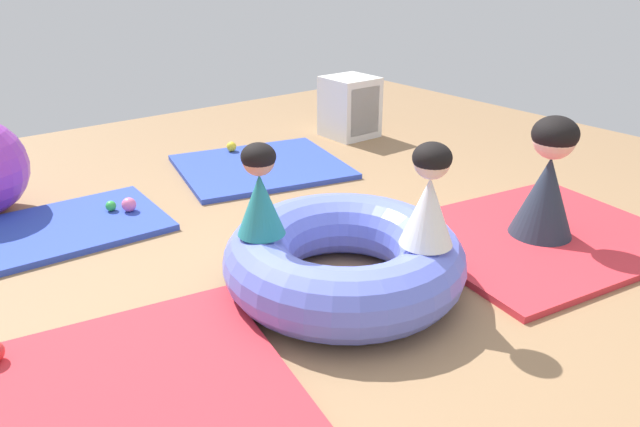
{
  "coord_description": "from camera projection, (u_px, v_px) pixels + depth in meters",
  "views": [
    {
      "loc": [
        -1.8,
        -2.08,
        1.61
      ],
      "look_at": [
        -0.04,
        0.17,
        0.36
      ],
      "focal_mm": 33.45,
      "sensor_mm": 36.0,
      "label": 1
    }
  ],
  "objects": [
    {
      "name": "ground_plane",
      "position": [
        346.0,
        283.0,
        3.16
      ],
      "size": [
        8.0,
        8.0,
        0.0
      ],
      "primitive_type": "plane",
      "color": "#93704C"
    },
    {
      "name": "gym_mat_far_left",
      "position": [
        261.0,
        167.0,
        4.84
      ],
      "size": [
        1.49,
        1.36,
        0.04
      ],
      "primitive_type": "cube",
      "rotation": [
        0.0,
        0.0,
        -0.23
      ],
      "color": "#2D47B7",
      "rests_on": "ground"
    },
    {
      "name": "play_ball_yellow",
      "position": [
        255.0,
        151.0,
        5.03
      ],
      "size": [
        0.08,
        0.08,
        0.08
      ],
      "primitive_type": "sphere",
      "color": "yellow",
      "rests_on": "gym_mat_far_left"
    },
    {
      "name": "child_in_teal",
      "position": [
        260.0,
        191.0,
        2.83
      ],
      "size": [
        0.33,
        0.33,
        0.46
      ],
      "rotation": [
        0.0,
        0.0,
        5.43
      ],
      "color": "teal",
      "rests_on": "inflatable_cushion"
    },
    {
      "name": "gym_mat_far_right",
      "position": [
        122.0,
        395.0,
        2.33
      ],
      "size": [
        1.46,
        1.36,
        0.04
      ],
      "primitive_type": "cube",
      "rotation": [
        0.0,
        0.0,
        -0.17
      ],
      "color": "red",
      "rests_on": "ground"
    },
    {
      "name": "play_ball_pink",
      "position": [
        129.0,
        205.0,
        3.93
      ],
      "size": [
        0.09,
        0.09,
        0.09
      ],
      "primitive_type": "sphere",
      "color": "pink",
      "rests_on": "gym_mat_front"
    },
    {
      "name": "child_in_white",
      "position": [
        429.0,
        196.0,
        2.72
      ],
      "size": [
        0.36,
        0.36,
        0.5
      ],
      "rotation": [
        0.0,
        0.0,
        4.04
      ],
      "color": "white",
      "rests_on": "inflatable_cushion"
    },
    {
      "name": "storage_cube",
      "position": [
        351.0,
        107.0,
        5.6
      ],
      "size": [
        0.44,
        0.44,
        0.56
      ],
      "color": "silver",
      "rests_on": "ground"
    },
    {
      "name": "gym_mat_center_rear",
      "position": [
        539.0,
        236.0,
        3.64
      ],
      "size": [
        1.72,
        1.48,
        0.04
      ],
      "primitive_type": "cube",
      "rotation": [
        0.0,
        0.0,
        -0.16
      ],
      "color": "red",
      "rests_on": "ground"
    },
    {
      "name": "inflatable_cushion",
      "position": [
        344.0,
        259.0,
        3.04
      ],
      "size": [
        1.24,
        1.24,
        0.35
      ],
      "primitive_type": "torus",
      "color": "#6070E5",
      "rests_on": "ground"
    },
    {
      "name": "play_ball_yellow_second",
      "position": [
        231.0,
        147.0,
        5.13
      ],
      "size": [
        0.08,
        0.08,
        0.08
      ],
      "primitive_type": "sphere",
      "color": "yellow",
      "rests_on": "gym_mat_far_left"
    },
    {
      "name": "gym_mat_front",
      "position": [
        10.0,
        241.0,
        3.59
      ],
      "size": [
        1.85,
        0.9,
        0.04
      ],
      "primitive_type": "cube",
      "rotation": [
        0.0,
        0.0,
        -0.04
      ],
      "color": "#2D47B7",
      "rests_on": "ground"
    },
    {
      "name": "adult_seated",
      "position": [
        548.0,
        179.0,
        3.49
      ],
      "size": [
        0.51,
        0.51,
        0.73
      ],
      "rotation": [
        0.0,
        0.0,
        5.2
      ],
      "color": "#232D3D",
      "rests_on": "gym_mat_center_rear"
    },
    {
      "name": "play_ball_green",
      "position": [
        111.0,
        206.0,
        3.94
      ],
      "size": [
        0.07,
        0.07,
        0.07
      ],
      "primitive_type": "sphere",
      "color": "green",
      "rests_on": "gym_mat_front"
    }
  ]
}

